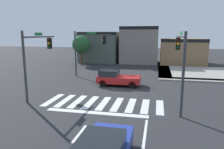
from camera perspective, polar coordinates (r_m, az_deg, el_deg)
ground_plane at (r=20.12m, az=0.90°, el=-3.74°), size 120.00×120.00×0.00m
crosswalk_near at (r=15.91m, az=-2.27°, el=-7.70°), size 8.68×3.17×0.01m
bike_detector_marking at (r=11.60m, az=1.71°, el=-14.98°), size 1.13×1.13×0.01m
curb_corner_northeast at (r=29.35m, az=21.14°, el=0.30°), size 10.00×10.60×0.15m
storefront_row at (r=38.14m, az=7.55°, el=7.17°), size 21.53×6.55×6.31m
traffic_signal_northwest at (r=25.38m, az=-6.35°, el=7.70°), size 4.60×0.32×5.41m
traffic_signal_southeast at (r=15.31m, az=17.92°, el=5.25°), size 0.32×5.76×5.23m
traffic_signal_southwest at (r=17.98m, az=-19.43°, el=5.69°), size 0.32×4.79×5.29m
car_red at (r=21.11m, az=1.24°, el=-0.92°), size 4.20×1.95×1.53m
roadside_tree at (r=35.35m, az=-8.34°, el=7.95°), size 2.88×2.88×4.84m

